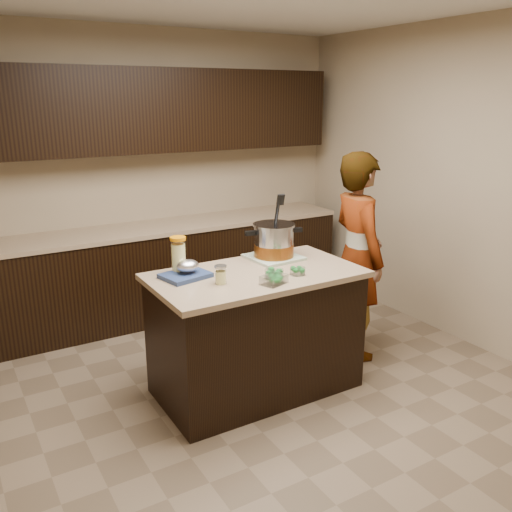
{
  "coord_description": "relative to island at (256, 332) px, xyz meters",
  "views": [
    {
      "loc": [
        -1.83,
        -3.07,
        2.07
      ],
      "look_at": [
        0.0,
        0.0,
        1.02
      ],
      "focal_mm": 38.0,
      "sensor_mm": 36.0,
      "label": 1
    }
  ],
  "objects": [
    {
      "name": "dish_towel",
      "position": [
        0.29,
        0.23,
        0.46
      ],
      "size": [
        0.38,
        0.38,
        0.02
      ],
      "primitive_type": "cube",
      "rotation": [
        0.0,
        0.0,
        0.06
      ],
      "color": "#678D5F",
      "rests_on": "island"
    },
    {
      "name": "room_shell",
      "position": [
        0.0,
        0.0,
        1.26
      ],
      "size": [
        4.04,
        4.04,
        2.72
      ],
      "color": "tan",
      "rests_on": "ground"
    },
    {
      "name": "broccoli_tub_rect",
      "position": [
        -0.02,
        -0.26,
        0.47
      ],
      "size": [
        0.19,
        0.16,
        0.06
      ],
      "rotation": [
        0.0,
        0.0,
        0.32
      ],
      "color": "silver",
      "rests_on": "island"
    },
    {
      "name": "broccoli_tub_left",
      "position": [
        0.05,
        -0.16,
        0.48
      ],
      "size": [
        0.16,
        0.16,
        0.06
      ],
      "rotation": [
        0.0,
        0.0,
        -0.33
      ],
      "color": "silver",
      "rests_on": "island"
    },
    {
      "name": "stock_pot",
      "position": [
        0.29,
        0.22,
        0.57
      ],
      "size": [
        0.44,
        0.38,
        0.45
      ],
      "rotation": [
        0.0,
        0.0,
        -0.25
      ],
      "color": "#B7B7BC",
      "rests_on": "dish_towel"
    },
    {
      "name": "ground_plane",
      "position": [
        0.0,
        0.0,
        -0.45
      ],
      "size": [
        4.0,
        4.0,
        0.0
      ],
      "primitive_type": "plane",
      "color": "brown",
      "rests_on": "ground"
    },
    {
      "name": "back_cabinets",
      "position": [
        0.0,
        1.74,
        0.49
      ],
      "size": [
        3.6,
        0.63,
        2.33
      ],
      "color": "black",
      "rests_on": "ground"
    },
    {
      "name": "blue_tray",
      "position": [
        -0.46,
        0.15,
        0.49
      ],
      "size": [
        0.34,
        0.3,
        0.11
      ],
      "rotation": [
        0.0,
        0.0,
        0.21
      ],
      "color": "navy",
      "rests_on": "island"
    },
    {
      "name": "person",
      "position": [
        1.01,
        0.1,
        0.39
      ],
      "size": [
        0.52,
        0.68,
        1.68
      ],
      "primitive_type": "imported",
      "rotation": [
        0.0,
        0.0,
        1.37
      ],
      "color": "gray",
      "rests_on": "ground"
    },
    {
      "name": "broccoli_tub_right",
      "position": [
        0.22,
        -0.18,
        0.47
      ],
      "size": [
        0.13,
        0.13,
        0.05
      ],
      "rotation": [
        0.0,
        0.0,
        0.28
      ],
      "color": "silver",
      "rests_on": "island"
    },
    {
      "name": "mason_jar",
      "position": [
        -0.32,
        -0.08,
        0.51
      ],
      "size": [
        0.1,
        0.1,
        0.13
      ],
      "rotation": [
        0.0,
        0.0,
        0.34
      ],
      "color": "#DBD985",
      "rests_on": "island"
    },
    {
      "name": "island",
      "position": [
        0.0,
        0.0,
        0.0
      ],
      "size": [
        1.46,
        0.81,
        0.9
      ],
      "color": "black",
      "rests_on": "ground"
    },
    {
      "name": "lemonade_pitcher",
      "position": [
        -0.47,
        0.24,
        0.57
      ],
      "size": [
        0.13,
        0.13,
        0.26
      ],
      "rotation": [
        0.0,
        0.0,
        -0.25
      ],
      "color": "#DBD985",
      "rests_on": "island"
    }
  ]
}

